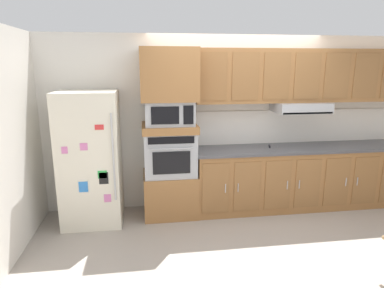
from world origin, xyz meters
The scene contains 14 objects.
ground_plane centered at (0.00, 0.00, 0.00)m, with size 9.60×9.60×0.00m, color #9E9389.
back_kitchen_wall centered at (0.00, 1.11, 1.25)m, with size 6.20×0.12×2.50m, color silver.
side_panel_left centered at (-2.80, 0.00, 1.25)m, with size 0.12×7.10×2.50m, color silver.
refrigerator centered at (-2.03, 0.68, 0.88)m, with size 0.76×0.73×1.76m.
oven_base_cabinet centered at (-0.98, 0.75, 0.30)m, with size 0.74×0.62×0.60m, color #996638.
built_in_oven centered at (-0.98, 0.75, 0.90)m, with size 0.70×0.62×0.60m.
appliance_mid_shelf centered at (-0.98, 0.75, 1.25)m, with size 0.74×0.62×0.10m, color #996638.
microwave centered at (-0.98, 0.75, 1.46)m, with size 0.64×0.54×0.32m.
appliance_upper_cabinet centered at (-0.98, 0.75, 1.96)m, with size 0.74×0.62×0.68m, color #996638.
lower_cabinet_run centered at (0.93, 0.75, 0.44)m, with size 3.08×0.63×0.88m.
countertop_slab centered at (0.93, 0.75, 0.90)m, with size 3.12×0.64×0.04m, color #4C4C51.
backsplash_panel centered at (0.93, 1.04, 1.17)m, with size 3.12×0.02×0.50m, color white.
upper_cabinet_with_hood centered at (0.93, 0.87, 1.90)m, with size 3.08×0.48×0.88m.
screwdriver centered at (0.48, 0.78, 0.93)m, with size 0.16×0.14×0.03m.
Camera 1 is at (-1.30, -3.70, 2.09)m, focal length 31.18 mm.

